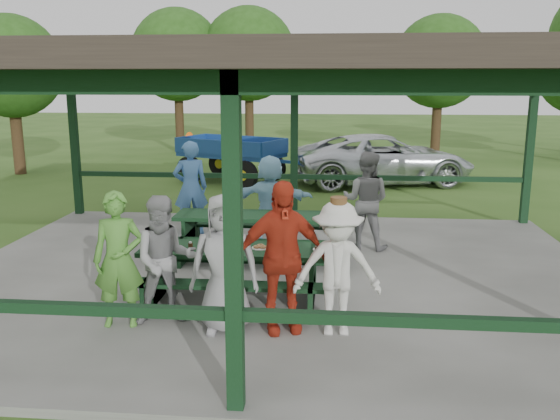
# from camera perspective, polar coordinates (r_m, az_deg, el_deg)

# --- Properties ---
(ground) EXTENTS (90.00, 90.00, 0.00)m
(ground) POSITION_cam_1_polar(r_m,az_deg,el_deg) (9.19, -0.31, -6.75)
(ground) COLOR #2E5119
(ground) RESTS_ON ground
(concrete_slab) EXTENTS (10.00, 8.00, 0.10)m
(concrete_slab) POSITION_cam_1_polar(r_m,az_deg,el_deg) (9.17, -0.31, -6.45)
(concrete_slab) COLOR slate
(concrete_slab) RESTS_ON ground
(pavilion_structure) EXTENTS (10.60, 8.60, 3.24)m
(pavilion_structure) POSITION_cam_1_polar(r_m,az_deg,el_deg) (8.68, -0.33, 13.42)
(pavilion_structure) COLOR black
(pavilion_structure) RESTS_ON concrete_slab
(picnic_table_near) EXTENTS (2.45, 1.39, 0.75)m
(picnic_table_near) POSITION_cam_1_polar(r_m,az_deg,el_deg) (7.94, -4.44, -5.58)
(picnic_table_near) COLOR black
(picnic_table_near) RESTS_ON concrete_slab
(picnic_table_far) EXTENTS (2.82, 1.39, 0.75)m
(picnic_table_far) POSITION_cam_1_polar(r_m,az_deg,el_deg) (9.82, -1.82, -1.95)
(picnic_table_far) COLOR black
(picnic_table_far) RESTS_ON concrete_slab
(table_setting) EXTENTS (2.46, 0.45, 0.10)m
(table_setting) POSITION_cam_1_polar(r_m,az_deg,el_deg) (7.86, -4.61, -3.39)
(table_setting) COLOR white
(table_setting) RESTS_ON picnic_table_near
(contestant_green) EXTENTS (0.66, 0.49, 1.65)m
(contestant_green) POSITION_cam_1_polar(r_m,az_deg,el_deg) (7.33, -15.27, -4.63)
(contestant_green) COLOR #4E9032
(contestant_green) RESTS_ON concrete_slab
(contestant_grey_left) EXTENTS (0.92, 0.82, 1.58)m
(contestant_grey_left) POSITION_cam_1_polar(r_m,az_deg,el_deg) (7.29, -10.99, -4.77)
(contestant_grey_left) COLOR gray
(contestant_grey_left) RESTS_ON concrete_slab
(contestant_grey_mid) EXTENTS (0.84, 0.57, 1.65)m
(contestant_grey_mid) POSITION_cam_1_polar(r_m,az_deg,el_deg) (6.95, -5.37, -5.18)
(contestant_grey_mid) COLOR gray
(contestant_grey_mid) RESTS_ON concrete_slab
(contestant_red) EXTENTS (1.14, 0.74, 1.81)m
(contestant_red) POSITION_cam_1_polar(r_m,az_deg,el_deg) (6.90, 0.10, -4.54)
(contestant_red) COLOR #B42E19
(contestant_red) RESTS_ON concrete_slab
(contestant_white_fedora) EXTENTS (1.05, 0.63, 1.63)m
(contestant_white_fedora) POSITION_cam_1_polar(r_m,az_deg,el_deg) (6.88, 5.53, -5.63)
(contestant_white_fedora) COLOR silver
(contestant_white_fedora) RESTS_ON concrete_slab
(spectator_lblue) EXTENTS (1.54, 0.63, 1.62)m
(spectator_lblue) POSITION_cam_1_polar(r_m,az_deg,el_deg) (10.66, -0.92, 1.02)
(spectator_lblue) COLOR #98CFEB
(spectator_lblue) RESTS_ON concrete_slab
(spectator_blue) EXTENTS (0.77, 0.64, 1.80)m
(spectator_blue) POSITION_cam_1_polar(r_m,az_deg,el_deg) (11.43, -8.59, 2.13)
(spectator_blue) COLOR #4678B8
(spectator_blue) RESTS_ON concrete_slab
(spectator_grey) EXTENTS (0.98, 0.85, 1.72)m
(spectator_grey) POSITION_cam_1_polar(r_m,az_deg,el_deg) (10.43, 8.27, 0.92)
(spectator_grey) COLOR gray
(spectator_grey) RESTS_ON concrete_slab
(pickup_truck) EXTENTS (5.68, 3.62, 1.46)m
(pickup_truck) POSITION_cam_1_polar(r_m,az_deg,el_deg) (17.71, 9.90, 4.84)
(pickup_truck) COLOR silver
(pickup_truck) RESTS_ON ground
(farm_trailer) EXTENTS (4.05, 2.75, 1.44)m
(farm_trailer) POSITION_cam_1_polar(r_m,az_deg,el_deg) (17.75, -4.67, 4.94)
(farm_trailer) COLOR navy
(farm_trailer) RESTS_ON ground
(tree_far_left) EXTENTS (3.77, 3.77, 5.89)m
(tree_far_left) POSITION_cam_1_polar(r_m,az_deg,el_deg) (25.46, -9.87, 14.46)
(tree_far_left) COLOR #362515
(tree_far_left) RESTS_ON ground
(tree_left) EXTENTS (3.80, 3.80, 5.93)m
(tree_left) POSITION_cam_1_polar(r_m,az_deg,el_deg) (24.96, -3.03, 14.73)
(tree_left) COLOR #362515
(tree_left) RESTS_ON ground
(tree_mid) EXTENTS (3.46, 3.46, 5.41)m
(tree_mid) POSITION_cam_1_polar(r_m,az_deg,el_deg) (23.54, 15.12, 13.59)
(tree_mid) COLOR #362515
(tree_mid) RESTS_ON ground
(tree_edge_left) EXTENTS (3.23, 3.23, 5.04)m
(tree_edge_left) POSITION_cam_1_polar(r_m,az_deg,el_deg) (20.99, -24.50, 12.43)
(tree_edge_left) COLOR #362515
(tree_edge_left) RESTS_ON ground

